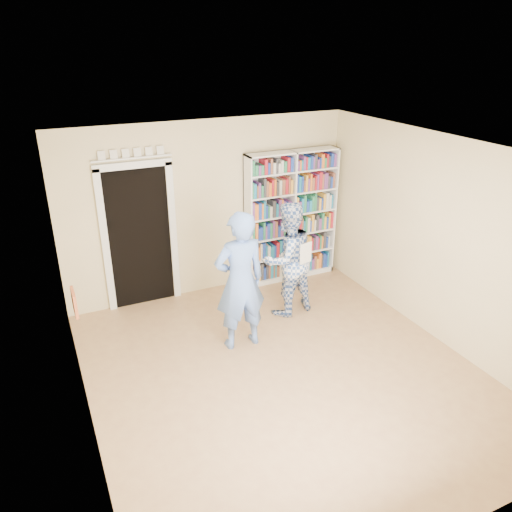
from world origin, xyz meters
The scene contains 11 objects.
floor centered at (0.00, 0.00, 0.00)m, with size 5.00×5.00×0.00m, color #9E704C.
ceiling centered at (0.00, 0.00, 2.70)m, with size 5.00×5.00×0.00m, color white.
wall_back centered at (0.00, 2.50, 1.35)m, with size 4.50×4.50×0.00m, color beige.
wall_left centered at (-2.25, 0.00, 1.35)m, with size 5.00×5.00×0.00m, color beige.
wall_right centered at (2.25, 0.00, 1.35)m, with size 5.00×5.00×0.00m, color beige.
bookshelf centered at (1.35, 2.34, 1.09)m, with size 1.56×0.29×2.15m.
doorway centered at (-1.10, 2.48, 1.18)m, with size 1.10×0.08×2.43m.
wall_art centered at (-2.23, 0.20, 1.40)m, with size 0.03×0.25×0.25m, color brown.
man_blue centered at (-0.23, 0.79, 0.93)m, with size 0.68×0.45×1.86m, color #5F85D4.
man_plaid centered at (0.73, 1.31, 0.85)m, with size 0.82×0.64×1.70m, color #33559C.
paper_sheet centered at (0.88, 1.04, 1.02)m, with size 0.21×0.01×0.30m, color white.
Camera 1 is at (-2.42, -4.41, 3.77)m, focal length 35.00 mm.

